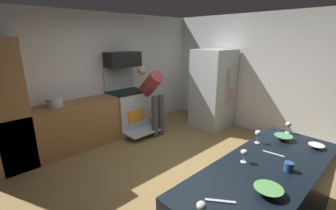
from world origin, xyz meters
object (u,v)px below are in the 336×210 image
Objects in this scene: oven_range at (128,110)px; mixing_bowl_small at (316,146)px; wine_glass_far at (201,207)px; stock_pot at (54,102)px; mixing_bowl_large at (268,191)px; mug_coffee at (289,167)px; wine_glass_mid at (258,134)px; person_cook at (152,94)px; wine_glass_near at (244,153)px; microwave at (123,59)px; mixing_bowl_prep at (283,138)px; wine_glass_extra at (288,125)px; refrigerator at (213,89)px.

oven_range is 3.70m from mixing_bowl_small.
wine_glass_far is 0.50× the size of stock_pot.
wine_glass_far is at bearing 161.08° from mixing_bowl_large.
mixing_bowl_large is 0.46m from mug_coffee.
person_cook is at bearing 76.63° from wine_glass_mid.
mixing_bowl_small is 0.59× the size of stock_pot.
person_cook is 10.70× the size of wine_glass_far.
mug_coffee is (0.16, -0.37, -0.06)m from wine_glass_near.
person_cook is 17.14× the size of mug_coffee.
microwave reaches higher than wine_glass_mid.
mug_coffee is (-0.99, -3.15, 0.04)m from person_cook.
microwave reaches higher than mixing_bowl_large.
microwave is 1.66m from stock_pot.
wine_glass_near is at bearing 175.14° from mixing_bowl_prep.
mixing_bowl_large is 1.37× the size of mixing_bowl_small.
mixing_bowl_prep is at bearing -170.43° from wine_glass_extra.
wine_glass_extra is (0.26, 0.04, 0.08)m from mixing_bowl_prep.
oven_range is at bearing 75.90° from wine_glass_near.
microwave is 3.30× the size of mixing_bowl_large.
mug_coffee is at bearing -159.78° from wine_glass_extra.
oven_range is 6.57× the size of mixing_bowl_large.
oven_range is 5.32× the size of stock_pot.
person_cook is at bearing 72.54° from mug_coffee.
mixing_bowl_small is at bearing -25.13° from wine_glass_near.
person_cook is at bearing 88.61° from wine_glass_extra.
wine_glass_near is (-0.82, -3.27, 0.50)m from oven_range.
mixing_bowl_large is at bearing 178.43° from mixing_bowl_small.
oven_range is 17.01× the size of mug_coffee.
oven_range is 3.84m from mixing_bowl_large.
person_cook is 2.81m from wine_glass_extra.
wine_glass_far is (-1.71, -3.54, -0.63)m from microwave.
mug_coffee is at bearing -10.31° from wine_glass_far.
wine_glass_mid is (0.82, 0.48, 0.09)m from mixing_bowl_large.
mixing_bowl_prep reaches higher than mixing_bowl_small.
wine_glass_extra reaches higher than mug_coffee.
mixing_bowl_small is 1.09× the size of wine_glass_extra.
microwave is at bearing 79.96° from mug_coffee.
mixing_bowl_large is 1.61× the size of wine_glass_near.
wine_glass_mid reaches higher than mug_coffee.
stock_pot is (-1.53, 3.35, 0.06)m from mixing_bowl_prep.
oven_range reaches higher than wine_glass_extra.
wine_glass_extra is (0.21, 0.38, 0.09)m from mixing_bowl_small.
oven_range is 1.13m from microwave.
person_cook is 2.87m from mixing_bowl_prep.
microwave reaches higher than wine_glass_far.
oven_range is 1.99× the size of microwave.
refrigerator reaches higher than microwave.
wine_glass_extra reaches higher than mixing_bowl_large.
microwave reaches higher than mixing_bowl_small.
person_cook is at bearing -55.53° from oven_range.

